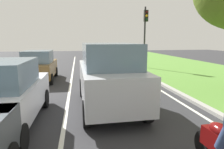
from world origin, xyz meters
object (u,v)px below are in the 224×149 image
(car_suv_ahead, at_px, (109,75))
(traffic_light_near_right, at_px, (145,27))
(car_sedan_left_lane, at_px, (3,95))
(car_hatchback_far, at_px, (39,66))

(car_suv_ahead, height_order, traffic_light_near_right, traffic_light_near_right)
(car_suv_ahead, bearing_deg, traffic_light_near_right, 63.11)
(car_sedan_left_lane, distance_m, traffic_light_near_right, 12.89)
(car_sedan_left_lane, xyz_separation_m, traffic_light_near_right, (7.55, 10.16, 2.45))
(car_hatchback_far, height_order, traffic_light_near_right, traffic_light_near_right)
(traffic_light_near_right, bearing_deg, car_sedan_left_lane, -126.61)
(car_suv_ahead, distance_m, car_sedan_left_lane, 3.30)
(car_suv_ahead, height_order, car_hatchback_far, car_suv_ahead)
(car_sedan_left_lane, height_order, traffic_light_near_right, traffic_light_near_right)
(car_suv_ahead, xyz_separation_m, car_sedan_left_lane, (-3.11, -1.09, -0.25))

